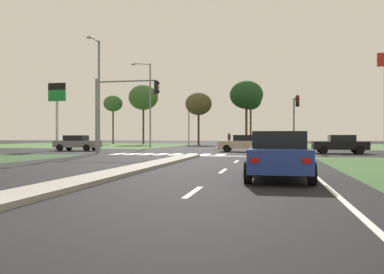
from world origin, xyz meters
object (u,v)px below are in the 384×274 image
at_px(car_black_third, 340,144).
at_px(traffic_signal_far_right, 295,112).
at_px(fuel_price_totem, 57,101).
at_px(car_blue_near, 279,155).
at_px(treeline_second, 143,98).
at_px(street_lamp_third, 149,101).
at_px(treeline_fourth, 251,101).
at_px(car_grey_second, 77,143).
at_px(treeline_near, 113,104).
at_px(street_lamp_fourth, 189,119).
at_px(treeline_fifth, 246,95).
at_px(car_beige_fourth, 244,143).
at_px(street_lamp_second, 98,90).
at_px(treeline_third, 199,104).
at_px(pedestrian_at_median, 229,138).
at_px(traffic_signal_near_left, 119,102).

height_order(car_black_third, traffic_signal_far_right, traffic_signal_far_right).
bearing_deg(fuel_price_totem, traffic_signal_far_right, 7.20).
height_order(car_blue_near, treeline_second, treeline_second).
bearing_deg(fuel_price_totem, car_black_third, -5.39).
relative_size(street_lamp_third, treeline_fourth, 1.14).
bearing_deg(car_grey_second, treeline_near, -162.60).
relative_size(street_lamp_fourth, treeline_fifth, 0.74).
bearing_deg(car_black_third, traffic_signal_far_right, 30.31).
bearing_deg(treeline_second, car_beige_fourth, -57.28).
xyz_separation_m(fuel_price_totem, treeline_fourth, (17.56, 31.43, 2.46)).
height_order(street_lamp_second, treeline_fourth, street_lamp_second).
distance_m(treeline_third, treeline_fifth, 8.23).
xyz_separation_m(traffic_signal_far_right, street_lamp_fourth, (-16.65, 29.65, 0.85)).
xyz_separation_m(car_beige_fourth, treeline_third, (-9.72, 29.90, 6.14)).
distance_m(car_grey_second, street_lamp_third, 12.15).
distance_m(treeline_third, treeline_fourth, 8.86).
bearing_deg(car_beige_fourth, pedestrian_at_median, 12.00).
height_order(car_black_third, street_lamp_fourth, street_lamp_fourth).
height_order(fuel_price_totem, treeline_near, treeline_near).
xyz_separation_m(car_black_third, traffic_signal_near_left, (-16.55, -5.54, 3.21)).
bearing_deg(fuel_price_totem, treeline_fourth, 60.81).
height_order(street_lamp_second, treeline_fifth, treeline_fifth).
bearing_deg(treeline_fifth, street_lamp_third, -116.02).
height_order(car_beige_fourth, treeline_near, treeline_near).
height_order(traffic_signal_far_right, street_lamp_fourth, street_lamp_fourth).
height_order(car_grey_second, car_beige_fourth, car_beige_fourth).
xyz_separation_m(car_blue_near, car_grey_second, (-18.63, 22.16, -0.01)).
relative_size(traffic_signal_far_right, treeline_fifth, 0.54).
xyz_separation_m(street_lamp_third, treeline_second, (-7.81, 21.25, 2.67)).
xyz_separation_m(street_lamp_fourth, treeline_near, (-14.61, 0.60, 2.98)).
xyz_separation_m(car_grey_second, traffic_signal_near_left, (7.26, -7.30, 3.21)).
xyz_separation_m(traffic_signal_near_left, treeline_second, (-11.19, 38.98, 4.36)).
relative_size(traffic_signal_far_right, treeline_third, 0.66).
bearing_deg(car_grey_second, traffic_signal_far_right, 100.07).
distance_m(traffic_signal_far_right, treeline_near, 43.67).
bearing_deg(traffic_signal_near_left, treeline_third, 91.49).
bearing_deg(treeline_near, car_black_third, -46.01).
bearing_deg(treeline_third, treeline_second, 173.71).
xyz_separation_m(traffic_signal_far_right, street_lamp_second, (-16.58, -7.71, 1.61)).
bearing_deg(treeline_third, treeline_fourth, 10.45).
xyz_separation_m(traffic_signal_far_right, street_lamp_third, (-16.76, 6.76, 1.97)).
height_order(street_lamp_second, street_lamp_third, street_lamp_third).
relative_size(car_grey_second, street_lamp_fourth, 0.54).
bearing_deg(car_grey_second, car_beige_fourth, 92.32).
height_order(traffic_signal_far_right, pedestrian_at_median, traffic_signal_far_right).
relative_size(car_black_third, treeline_second, 0.40).
bearing_deg(treeline_fifth, car_blue_near, -85.38).
bearing_deg(treeline_near, street_lamp_fourth, -2.34).
bearing_deg(street_lamp_second, treeline_near, 111.14).
bearing_deg(street_lamp_third, traffic_signal_far_right, -21.97).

